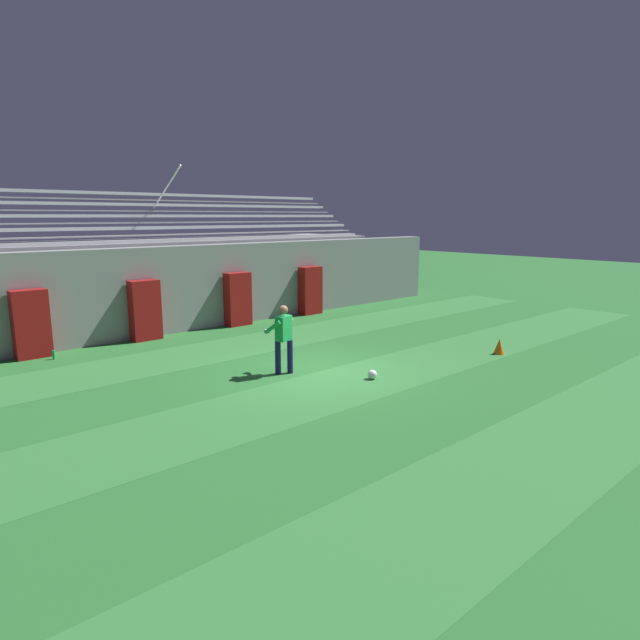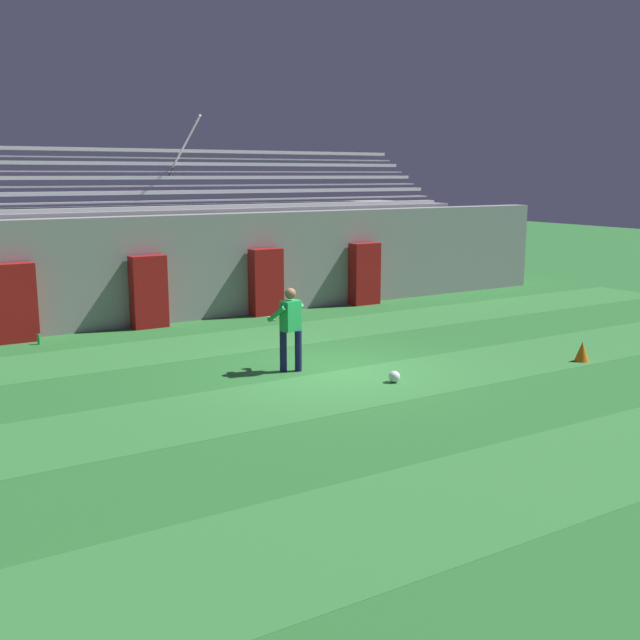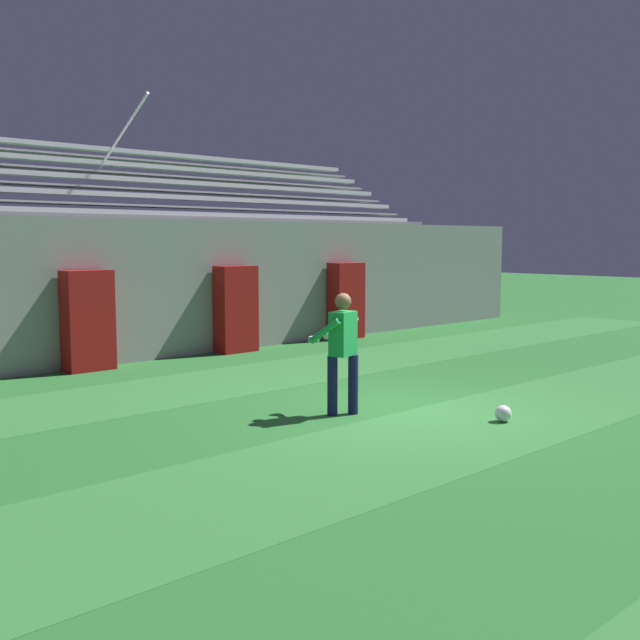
% 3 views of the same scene
% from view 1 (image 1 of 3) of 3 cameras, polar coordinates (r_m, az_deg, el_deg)
% --- Properties ---
extents(ground_plane, '(80.00, 80.00, 0.00)m').
position_cam_1_polar(ground_plane, '(13.26, -0.57, -5.37)').
color(ground_plane, '#286B2D').
extents(turf_stripe_near, '(28.00, 2.33, 0.01)m').
position_cam_1_polar(turf_stripe_near, '(9.85, 23.69, -12.28)').
color(turf_stripe_near, '#337A38').
rests_on(turf_stripe_near, ground).
extents(turf_stripe_mid, '(28.00, 2.33, 0.01)m').
position_cam_1_polar(turf_stripe_mid, '(12.34, 3.54, -6.65)').
color(turf_stripe_mid, '#337A38').
rests_on(turf_stripe_mid, ground).
extents(turf_stripe_far, '(28.00, 2.33, 0.01)m').
position_cam_1_polar(turf_stripe_far, '(15.84, -8.56, -2.76)').
color(turf_stripe_far, '#337A38').
rests_on(turf_stripe_far, ground).
extents(back_wall, '(24.00, 0.60, 2.80)m').
position_cam_1_polar(back_wall, '(18.28, -14.15, 3.32)').
color(back_wall, gray).
rests_on(back_wall, ground).
extents(padding_pillar_gate_left, '(0.89, 0.44, 1.84)m').
position_cam_1_polar(padding_pillar_gate_left, '(17.15, -18.16, 0.99)').
color(padding_pillar_gate_left, maroon).
rests_on(padding_pillar_gate_left, ground).
extents(padding_pillar_gate_right, '(0.89, 0.44, 1.84)m').
position_cam_1_polar(padding_pillar_gate_right, '(18.71, -8.75, 2.21)').
color(padding_pillar_gate_right, maroon).
rests_on(padding_pillar_gate_right, ground).
extents(padding_pillar_far_left, '(0.89, 0.44, 1.84)m').
position_cam_1_polar(padding_pillar_far_left, '(16.17, -28.45, -0.38)').
color(padding_pillar_far_left, maroon).
rests_on(padding_pillar_far_left, ground).
extents(padding_pillar_far_right, '(0.89, 0.44, 1.84)m').
position_cam_1_polar(padding_pillar_far_right, '(20.68, -1.04, 3.17)').
color(padding_pillar_far_right, maroon).
rests_on(padding_pillar_far_right, ground).
extents(bleacher_stand, '(18.00, 4.05, 5.43)m').
position_cam_1_polar(bleacher_stand, '(20.36, -17.25, 4.21)').
color(bleacher_stand, gray).
rests_on(bleacher_stand, ground).
extents(goalkeeper, '(0.68, 0.62, 1.67)m').
position_cam_1_polar(goalkeeper, '(12.80, -3.95, -1.59)').
color(goalkeeper, '#19194C').
rests_on(goalkeeper, ground).
extents(soccer_ball, '(0.22, 0.22, 0.22)m').
position_cam_1_polar(soccer_ball, '(12.59, 5.60, -5.81)').
color(soccer_ball, white).
rests_on(soccer_ball, ground).
extents(traffic_cone, '(0.30, 0.30, 0.42)m').
position_cam_1_polar(traffic_cone, '(15.55, 18.57, -2.69)').
color(traffic_cone, orange).
rests_on(traffic_cone, ground).
extents(water_bottle, '(0.07, 0.07, 0.24)m').
position_cam_1_polar(water_bottle, '(15.89, -26.52, -3.34)').
color(water_bottle, green).
rests_on(water_bottle, ground).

